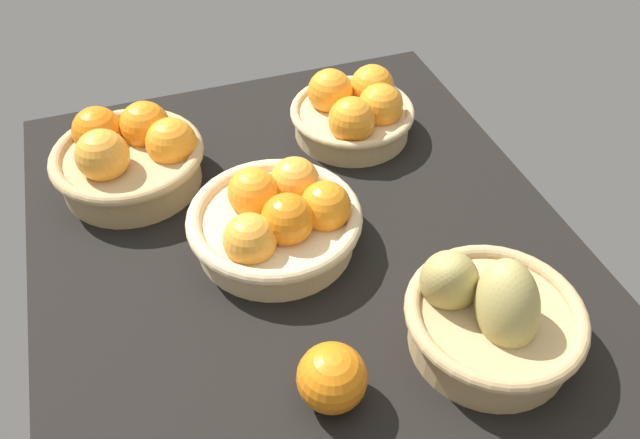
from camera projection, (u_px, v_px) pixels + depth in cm
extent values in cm
cube|color=black|center=(304.00, 248.00, 88.92)|extent=(84.00, 72.00, 3.00)
cylinder|color=tan|center=(131.00, 169.00, 94.86)|extent=(20.22, 20.22, 5.38)
torus|color=tan|center=(127.00, 154.00, 92.99)|extent=(22.15, 22.15, 1.94)
sphere|color=orange|center=(98.00, 131.00, 95.10)|extent=(7.42, 7.42, 7.42)
sphere|color=#F49E33|center=(102.00, 155.00, 88.90)|extent=(7.42, 7.42, 7.42)
sphere|color=orange|center=(145.00, 126.00, 95.59)|extent=(7.42, 7.42, 7.42)
sphere|color=orange|center=(171.00, 143.00, 93.03)|extent=(7.42, 7.42, 7.42)
cylinder|color=tan|center=(491.00, 328.00, 73.88)|extent=(18.66, 18.66, 5.62)
torus|color=tan|center=(496.00, 313.00, 71.93)|extent=(20.55, 20.55, 1.89)
ellipsoid|color=tan|center=(449.00, 283.00, 73.96)|extent=(13.58, 13.10, 14.43)
ellipsoid|color=tan|center=(507.00, 306.00, 69.32)|extent=(11.06, 7.13, 12.80)
cylinder|color=#D3BC8C|center=(275.00, 230.00, 86.11)|extent=(21.17, 21.17, 4.68)
torus|color=#D3BC8C|center=(274.00, 217.00, 84.49)|extent=(23.29, 23.29, 2.12)
sphere|color=orange|center=(325.00, 207.00, 83.51)|extent=(6.84, 6.84, 6.84)
sphere|color=orange|center=(287.00, 219.00, 81.23)|extent=(6.84, 6.84, 6.84)
sphere|color=orange|center=(253.00, 193.00, 85.58)|extent=(6.84, 6.84, 6.84)
sphere|color=#F49E33|center=(295.00, 181.00, 87.54)|extent=(6.84, 6.84, 6.84)
sphere|color=#F49E33|center=(250.00, 240.00, 79.77)|extent=(6.84, 6.84, 6.84)
cylinder|color=tan|center=(352.00, 122.00, 104.31)|extent=(18.51, 18.51, 4.26)
torus|color=tan|center=(352.00, 111.00, 102.83)|extent=(19.95, 19.95, 1.43)
sphere|color=orange|center=(330.00, 91.00, 103.04)|extent=(7.25, 7.25, 7.25)
sphere|color=orange|center=(352.00, 120.00, 97.84)|extent=(7.25, 7.25, 7.25)
sphere|color=orange|center=(380.00, 106.00, 101.15)|extent=(7.25, 7.25, 7.25)
sphere|color=orange|center=(372.00, 87.00, 105.32)|extent=(7.25, 7.25, 7.25)
sphere|color=orange|center=(332.00, 378.00, 68.01)|extent=(7.65, 7.65, 7.65)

